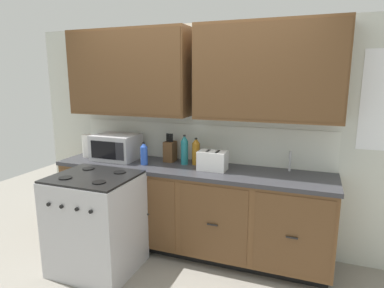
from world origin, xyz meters
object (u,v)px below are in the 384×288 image
at_px(microwave, 116,147).
at_px(bottle_amber, 196,152).
at_px(knife_block, 170,151).
at_px(stove_range, 96,223).
at_px(toaster, 213,161).
at_px(paper_towel_roll, 87,146).
at_px(bottle_teal, 184,150).
at_px(bottle_blue, 144,154).

distance_m(microwave, bottle_amber, 0.92).
distance_m(microwave, knife_block, 0.62).
xyz_separation_m(stove_range, toaster, (0.96, 0.61, 0.55)).
height_order(knife_block, bottle_amber, knife_block).
relative_size(knife_block, paper_towel_roll, 1.19).
relative_size(toaster, paper_towel_roll, 1.08).
height_order(knife_block, bottle_teal, bottle_teal).
distance_m(bottle_teal, bottle_amber, 0.12).
bearing_deg(stove_range, microwave, 105.22).
xyz_separation_m(toaster, knife_block, (-0.54, 0.17, 0.02)).
bearing_deg(paper_towel_roll, bottle_amber, 5.30).
distance_m(knife_block, bottle_amber, 0.31).
distance_m(paper_towel_roll, bottle_blue, 0.78).
bearing_deg(knife_block, stove_range, -118.79).
bearing_deg(bottle_teal, paper_towel_roll, -175.64).
relative_size(toaster, knife_block, 0.90).
distance_m(paper_towel_roll, bottle_teal, 1.17).
relative_size(paper_towel_roll, bottle_amber, 0.91).
bearing_deg(bottle_amber, paper_towel_roll, -174.70).
bearing_deg(stove_range, toaster, 32.43).
distance_m(stove_range, bottle_amber, 1.21).
height_order(paper_towel_roll, bottle_amber, bottle_amber).
height_order(stove_range, knife_block, knife_block).
relative_size(bottle_amber, bottle_blue, 1.19).
relative_size(stove_range, microwave, 1.98).
bearing_deg(knife_block, bottle_teal, -16.48).
distance_m(toaster, bottle_teal, 0.36).
xyz_separation_m(microwave, toaster, (1.14, -0.04, -0.04)).
relative_size(paper_towel_roll, bottle_teal, 0.83).
bearing_deg(paper_towel_roll, bottle_teal, 4.36).
relative_size(toaster, bottle_teal, 0.89).
xyz_separation_m(stove_range, paper_towel_roll, (-0.55, 0.63, 0.59)).
distance_m(toaster, knife_block, 0.56).
relative_size(paper_towel_roll, bottle_blue, 1.08).
height_order(bottle_teal, bottle_amber, bottle_teal).
distance_m(stove_range, bottle_teal, 1.13).
bearing_deg(stove_range, bottle_amber, 45.53).
bearing_deg(bottle_teal, knife_block, 163.52).
relative_size(stove_range, paper_towel_roll, 3.65).
bearing_deg(microwave, paper_towel_roll, -177.31).
bearing_deg(knife_block, bottle_amber, -4.89).
height_order(toaster, bottle_teal, bottle_teal).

